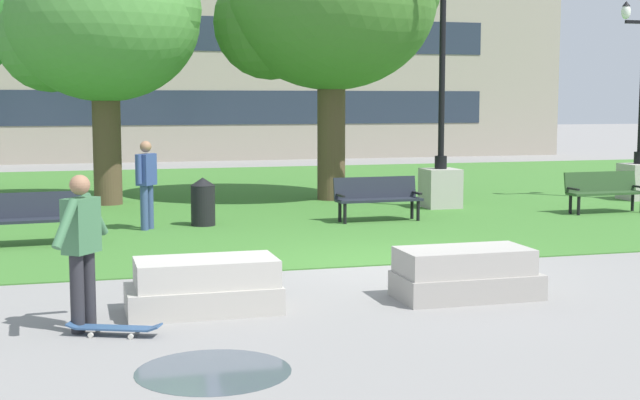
# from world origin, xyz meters

# --- Properties ---
(ground_plane) EXTENTS (140.00, 140.00, 0.00)m
(ground_plane) POSITION_xyz_m (0.00, 0.00, 0.00)
(ground_plane) COLOR gray
(grass_lawn) EXTENTS (40.00, 20.00, 0.02)m
(grass_lawn) POSITION_xyz_m (0.00, 10.00, 0.01)
(grass_lawn) COLOR #3D752D
(grass_lawn) RESTS_ON ground
(concrete_block_center) EXTENTS (1.80, 0.90, 0.64)m
(concrete_block_center) POSITION_xyz_m (-3.04, -2.22, 0.31)
(concrete_block_center) COLOR #B2ADA3
(concrete_block_center) RESTS_ON ground
(concrete_block_left) EXTENTS (1.80, 0.90, 0.64)m
(concrete_block_left) POSITION_xyz_m (0.26, -2.36, 0.31)
(concrete_block_left) COLOR #9E9991
(concrete_block_left) RESTS_ON ground
(person_skateboarder) EXTENTS (0.64, 1.09, 1.71)m
(person_skateboarder) POSITION_xyz_m (-4.44, -2.74, 0.97)
(person_skateboarder) COLOR #28282D
(person_skateboarder) RESTS_ON ground
(skateboard) EXTENTS (1.02, 0.58, 0.14)m
(skateboard) POSITION_xyz_m (-4.13, -3.05, 0.09)
(skateboard) COLOR #2D4C75
(skateboard) RESTS_ON ground
(puddle) EXTENTS (1.46, 1.46, 0.01)m
(puddle) POSITION_xyz_m (-3.30, -4.58, 0.00)
(puddle) COLOR #47515B
(puddle) RESTS_ON ground
(park_bench_near_left) EXTENTS (1.83, 0.66, 0.90)m
(park_bench_near_left) POSITION_xyz_m (-5.27, 3.35, 0.54)
(park_bench_near_left) COLOR #1E232D
(park_bench_near_left) RESTS_ON grass_lawn
(park_bench_near_right) EXTENTS (1.81, 0.58, 0.90)m
(park_bench_near_right) POSITION_xyz_m (1.54, 4.71, 0.54)
(park_bench_near_right) COLOR #1E232D
(park_bench_near_right) RESTS_ON grass_lawn
(park_bench_far_left) EXTENTS (1.81, 0.57, 0.90)m
(park_bench_far_left) POSITION_xyz_m (6.83, 4.64, 0.54)
(park_bench_far_left) COLOR #284723
(park_bench_far_left) RESTS_ON grass_lawn
(lamp_post_left) EXTENTS (1.32, 0.80, 4.89)m
(lamp_post_left) POSITION_xyz_m (9.16, 6.68, 1.02)
(lamp_post_left) COLOR #ADA89E
(lamp_post_left) RESTS_ON grass_lawn
(lamp_post_center) EXTENTS (1.32, 0.80, 5.34)m
(lamp_post_center) POSITION_xyz_m (3.71, 6.50, 1.09)
(lamp_post_center) COLOR #ADA89E
(lamp_post_center) RESTS_ON grass_lawn
(tree_far_left) EXTENTS (5.43, 5.17, 7.12)m
(tree_far_left) POSITION_xyz_m (1.67, 8.79, 4.86)
(tree_far_left) COLOR brown
(tree_far_left) RESTS_ON grass_lawn
(tree_far_right) EXTENTS (4.71, 4.49, 6.26)m
(tree_far_right) POSITION_xyz_m (-3.77, 9.22, 4.29)
(tree_far_right) COLOR brown
(tree_far_right) RESTS_ON grass_lawn
(trash_bin) EXTENTS (0.49, 0.49, 0.96)m
(trash_bin) POSITION_xyz_m (-2.04, 4.97, 0.50)
(trash_bin) COLOR black
(trash_bin) RESTS_ON grass_lawn
(person_bystander_near_lawn) EXTENTS (0.44, 0.56, 1.71)m
(person_bystander_near_lawn) POSITION_xyz_m (-3.15, 4.71, 0.98)
(person_bystander_near_lawn) COLOR #384C7A
(person_bystander_near_lawn) RESTS_ON grass_lawn
(building_facade_distant) EXTENTS (31.62, 1.03, 9.04)m
(building_facade_distant) POSITION_xyz_m (1.19, 24.50, 4.51)
(building_facade_distant) COLOR gray
(building_facade_distant) RESTS_ON ground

